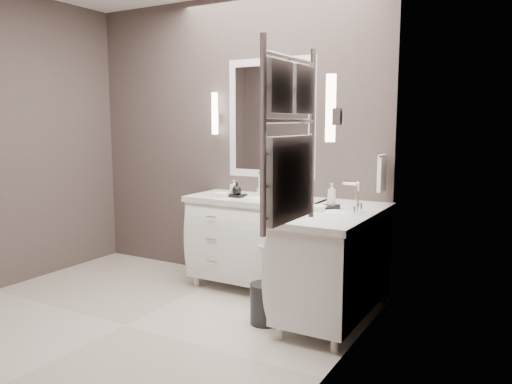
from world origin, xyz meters
The scene contains 18 objects.
floor centered at (0.00, 0.00, -0.01)m, with size 3.20×3.00×0.01m, color beige.
wall_back centered at (0.00, 1.50, 1.35)m, with size 3.20×0.01×2.70m, color #443937.
wall_right centered at (1.60, 0.00, 1.35)m, with size 0.01×3.00×2.70m, color #443937.
vanity_back centered at (0.45, 1.23, 0.49)m, with size 1.24×0.59×0.97m.
vanity_right centered at (1.33, 0.90, 0.49)m, with size 0.59×1.24×0.97m.
mirror_back centered at (0.45, 1.49, 1.55)m, with size 0.90×0.02×1.10m.
mirror_right centered at (1.59, 0.80, 1.55)m, with size 0.02×0.90×1.10m.
sconce_back centered at (-0.13, 1.43, 1.59)m, with size 0.06×0.06×0.40m.
sconce_right centered at (1.53, 0.22, 1.59)m, with size 0.06×0.06×0.40m.
towel_bar_corner centered at (1.54, 1.36, 1.12)m, with size 0.03×0.22×0.30m.
towel_ladder centered at (1.55, -0.40, 1.39)m, with size 0.06×0.58×0.90m.
waste_bin centered at (0.90, 0.55, 0.15)m, with size 0.22×0.22×0.31m, color black.
amenity_tray_back centered at (0.27, 1.15, 0.86)m, with size 0.17×0.13×0.03m, color black.
amenity_tray_right centered at (1.26, 0.96, 0.86)m, with size 0.13×0.18×0.03m, color black.
water_bottle centered at (0.51, 1.22, 0.96)m, with size 0.07×0.07×0.21m, color silver.
soap_bottle_a centered at (0.24, 1.17, 0.94)m, with size 0.06×0.06×0.12m, color white.
soap_bottle_b centered at (0.30, 1.12, 0.93)m, with size 0.09×0.09×0.11m, color black.
soap_bottle_c centered at (1.26, 0.96, 0.97)m, with size 0.07×0.07×0.18m, color white.
Camera 1 is at (2.62, -2.63, 1.52)m, focal length 35.00 mm.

